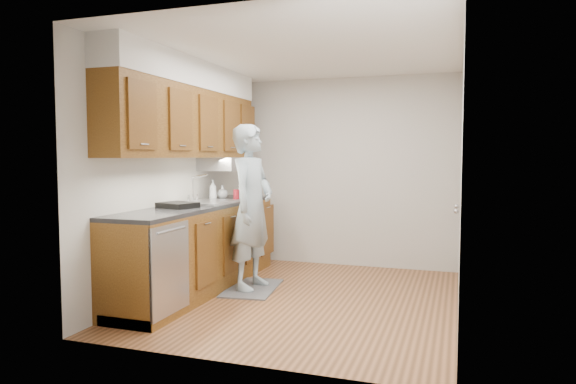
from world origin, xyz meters
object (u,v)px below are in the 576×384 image
Objects in this scene: soap_bottle_a at (213,190)px; steel_can at (244,194)px; soap_bottle_b at (240,192)px; soap_bottle_c at (222,192)px; soda_can at (236,195)px; dish_rack at (178,205)px; person at (252,196)px.

steel_can is (0.35, 0.15, -0.05)m from soap_bottle_a.
soap_bottle_b is 0.06m from steel_can.
soap_bottle_c is 0.30m from steel_can.
soda_can is 0.97× the size of steel_can.
soap_bottle_b is 0.25m from soap_bottle_c.
soap_bottle_b is at bearing 97.26° from dish_rack.
soap_bottle_a is 0.30m from soda_can.
soda_can is 0.13m from steel_can.
person is 12.02× the size of soap_bottle_c.
soap_bottle_a is 0.17m from soap_bottle_c.
steel_can is at bearing 95.02° from dish_rack.
soap_bottle_b is 1.37× the size of soda_can.
soda_can is 0.36× the size of dish_rack.
dish_rack is (0.11, -1.01, -0.09)m from soap_bottle_a.
soap_bottle_a is 0.32m from soap_bottle_b.
dish_rack is (-0.19, -1.13, -0.06)m from soap_bottle_b.
soap_bottle_b is 0.50× the size of dish_rack.
soap_bottle_a reaches higher than dish_rack.
person is 0.86m from soap_bottle_c.
dish_rack is at bearing -99.34° from soap_bottle_b.
soap_bottle_a is at bearing -173.34° from soda_can.
soap_bottle_a is at bearing -157.16° from soap_bottle_b.
soap_bottle_c is at bearing 109.79° from dish_rack.
soap_bottle_c is at bearing 74.70° from soap_bottle_a.
soap_bottle_c is 1.18m from dish_rack.
dish_rack is (-0.57, -0.59, -0.07)m from person.
soap_bottle_a is 0.38m from steel_can.
soap_bottle_b is at bearing -155.08° from steel_can.
soda_can is at bearing -92.87° from soap_bottle_b.
soap_bottle_a is 1.38× the size of soap_bottle_b.
soap_bottle_b is (-0.38, 0.54, -0.01)m from person.
person is 0.82m from dish_rack.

